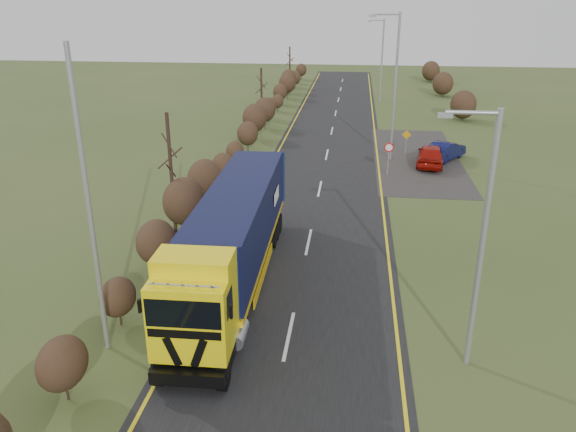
% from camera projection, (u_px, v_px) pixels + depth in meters
% --- Properties ---
extents(ground, '(160.00, 160.00, 0.00)m').
position_uv_depth(ground, '(300.00, 282.00, 23.00)').
color(ground, '#36481F').
rests_on(ground, ground).
extents(road, '(8.00, 120.00, 0.02)m').
position_uv_depth(road, '(317.00, 200.00, 32.25)').
color(road, black).
rests_on(road, ground).
extents(layby, '(6.00, 18.00, 0.02)m').
position_uv_depth(layby, '(416.00, 158.00, 40.78)').
color(layby, '#2A2826').
rests_on(layby, ground).
extents(lane_markings, '(7.52, 116.00, 0.01)m').
position_uv_depth(lane_markings, '(317.00, 201.00, 31.96)').
color(lane_markings, yellow).
rests_on(lane_markings, road).
extents(hedgerow, '(2.24, 102.04, 6.05)m').
position_uv_depth(hedgerow, '(205.00, 181.00, 30.38)').
color(hedgerow, '#302015').
rests_on(hedgerow, ground).
extents(lorry, '(2.73, 14.00, 3.89)m').
position_uv_depth(lorry, '(234.00, 235.00, 21.91)').
color(lorry, black).
rests_on(lorry, ground).
extents(car_red_hatchback, '(2.41, 4.61, 1.50)m').
position_uv_depth(car_red_hatchback, '(431.00, 155.00, 38.59)').
color(car_red_hatchback, '#960E07').
rests_on(car_red_hatchback, ground).
extents(car_blue_sedan, '(3.42, 4.09, 1.32)m').
position_uv_depth(car_blue_sedan, '(445.00, 151.00, 40.03)').
color(car_blue_sedan, '#0A0D39').
rests_on(car_blue_sedan, ground).
extents(streetlight_near, '(1.74, 0.18, 8.12)m').
position_uv_depth(streetlight_near, '(480.00, 234.00, 16.30)').
color(streetlight_near, gray).
rests_on(streetlight_near, ground).
extents(streetlight_mid, '(2.12, 0.20, 10.01)m').
position_uv_depth(streetlight_mid, '(394.00, 81.00, 38.38)').
color(streetlight_mid, gray).
rests_on(streetlight_mid, ground).
extents(streetlight_far, '(1.86, 0.18, 8.75)m').
position_uv_depth(streetlight_far, '(381.00, 57.00, 60.98)').
color(streetlight_far, gray).
rests_on(streetlight_far, ground).
extents(left_pole, '(0.16, 0.16, 9.78)m').
position_uv_depth(left_pole, '(89.00, 210.00, 16.94)').
color(left_pole, gray).
rests_on(left_pole, ground).
extents(speed_sign, '(0.60, 0.10, 2.18)m').
position_uv_depth(speed_sign, '(389.00, 153.00, 36.16)').
color(speed_sign, gray).
rests_on(speed_sign, ground).
extents(warning_board, '(0.66, 0.11, 1.73)m').
position_uv_depth(warning_board, '(406.00, 140.00, 41.58)').
color(warning_board, gray).
rests_on(warning_board, ground).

